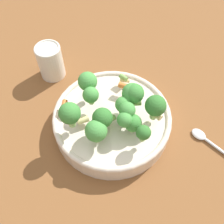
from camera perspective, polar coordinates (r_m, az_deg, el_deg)
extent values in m
plane|color=brown|center=(0.64, 0.00, -3.05)|extent=(3.00, 3.00, 0.00)
cylinder|color=beige|center=(0.62, 0.00, -1.98)|extent=(0.28, 0.28, 0.05)
torus|color=beige|center=(0.61, 0.00, -0.83)|extent=(0.28, 0.28, 0.01)
cylinder|color=#8CB766|center=(0.57, 4.42, -3.59)|extent=(0.01, 0.01, 0.01)
sphere|color=#3D8438|center=(0.55, 4.57, -2.40)|extent=(0.04, 0.04, 0.04)
cylinder|color=#8CB766|center=(0.57, 4.14, -2.85)|extent=(0.01, 0.01, 0.01)
sphere|color=#3D8438|center=(0.56, 4.26, -1.83)|extent=(0.03, 0.03, 0.03)
cylinder|color=#8CB766|center=(0.57, 3.20, -0.95)|extent=(0.01, 0.01, 0.02)
sphere|color=#479342|center=(0.55, 3.31, 0.40)|extent=(0.04, 0.04, 0.04)
cylinder|color=#8CB766|center=(0.56, -2.02, -2.79)|extent=(0.02, 0.02, 0.02)
sphere|color=#33722D|center=(0.54, -2.10, -1.28)|extent=(0.04, 0.04, 0.04)
cylinder|color=#8CB766|center=(0.58, 2.39, 0.23)|extent=(0.01, 0.01, 0.02)
sphere|color=#479342|center=(0.56, 2.48, 1.64)|extent=(0.04, 0.04, 0.04)
cylinder|color=#8CB766|center=(0.59, 4.25, 2.43)|extent=(0.02, 0.02, 0.02)
sphere|color=#479342|center=(0.57, 4.43, 4.09)|extent=(0.05, 0.05, 0.05)
cylinder|color=#8CB766|center=(0.61, -5.13, 4.85)|extent=(0.02, 0.02, 0.02)
sphere|color=#479342|center=(0.59, -5.34, 6.65)|extent=(0.04, 0.04, 0.04)
cylinder|color=#8CB766|center=(0.59, 4.67, 2.39)|extent=(0.02, 0.02, 0.02)
sphere|color=#3D8438|center=(0.57, 4.86, 4.07)|extent=(0.04, 0.04, 0.04)
cylinder|color=#8CB766|center=(0.59, -4.52, 2.44)|extent=(0.01, 0.01, 0.01)
sphere|color=#479342|center=(0.57, -4.66, 3.74)|extent=(0.04, 0.04, 0.04)
cylinder|color=#8CB766|center=(0.58, 9.05, -0.41)|extent=(0.02, 0.02, 0.02)
sphere|color=#33722D|center=(0.56, 9.48, 1.38)|extent=(0.05, 0.05, 0.05)
cylinder|color=#8CB766|center=(0.55, 2.67, -2.73)|extent=(0.01, 0.01, 0.01)
sphere|color=#479342|center=(0.54, 2.74, -1.68)|extent=(0.03, 0.03, 0.03)
cylinder|color=#8CB766|center=(0.56, -8.78, -2.06)|extent=(0.02, 0.02, 0.02)
sphere|color=#3D8438|center=(0.54, -9.21, -0.27)|extent=(0.05, 0.05, 0.05)
cylinder|color=#8CB766|center=(0.55, 6.76, -5.48)|extent=(0.01, 0.01, 0.02)
sphere|color=#33722D|center=(0.53, 6.99, -4.36)|extent=(0.03, 0.03, 0.03)
cylinder|color=#8CB766|center=(0.56, -3.34, -5.57)|extent=(0.02, 0.02, 0.02)
sphere|color=#479342|center=(0.53, -3.49, -4.11)|extent=(0.05, 0.05, 0.05)
cylinder|color=#729E4C|center=(0.64, 2.51, 7.52)|extent=(0.01, 0.02, 0.01)
cylinder|color=orange|center=(0.60, -10.32, 1.72)|extent=(0.02, 0.02, 0.01)
cylinder|color=beige|center=(0.63, 4.64, 5.44)|extent=(0.02, 0.02, 0.01)
cylinder|color=#729E4C|center=(0.59, 4.91, 2.02)|extent=(0.03, 0.03, 0.01)
cylinder|color=#729E4C|center=(0.59, -8.07, -0.29)|extent=(0.02, 0.02, 0.01)
cylinder|color=orange|center=(0.62, 2.61, 5.69)|extent=(0.02, 0.03, 0.01)
cylinder|color=beige|center=(0.58, 9.68, -0.57)|extent=(0.01, 0.03, 0.01)
cylinder|color=#729E4C|center=(0.57, -1.48, -2.10)|extent=(0.02, 0.03, 0.01)
cylinder|color=#729E4C|center=(0.58, -0.23, -1.57)|extent=(0.02, 0.01, 0.01)
cylinder|color=beige|center=(0.58, -6.35, -1.73)|extent=(0.03, 0.02, 0.01)
cylinder|color=beige|center=(0.59, 4.66, 2.83)|extent=(0.02, 0.02, 0.01)
cylinder|color=beige|center=(0.65, 2.81, 6.89)|extent=(0.02, 0.02, 0.01)
cylinder|color=silver|center=(0.73, -13.23, 10.58)|extent=(0.07, 0.07, 0.09)
torus|color=silver|center=(0.70, -13.98, 13.27)|extent=(0.07, 0.07, 0.01)
ellipsoid|color=silver|center=(0.66, 18.35, -4.62)|extent=(0.03, 0.04, 0.01)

